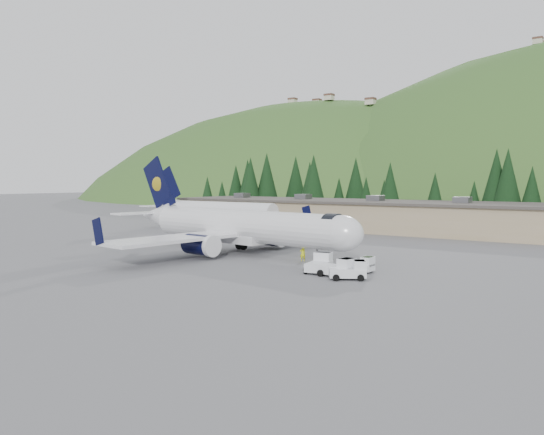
{
  "coord_description": "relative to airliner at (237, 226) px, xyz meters",
  "views": [
    {
      "loc": [
        38.65,
        -49.3,
        8.72
      ],
      "look_at": [
        0.0,
        6.0,
        4.0
      ],
      "focal_mm": 35.0,
      "sensor_mm": 36.0,
      "label": 1
    }
  ],
  "objects": [
    {
      "name": "ground",
      "position": [
        1.06,
        -0.12,
        -3.22
      ],
      "size": [
        600.0,
        600.0,
        0.0
      ],
      "primitive_type": "plane",
      "color": "slate"
    },
    {
      "name": "airliner",
      "position": [
        0.0,
        0.0,
        0.0
      ],
      "size": [
        36.43,
        34.27,
        12.08
      ],
      "rotation": [
        0.0,
        0.0,
        -0.12
      ],
      "color": "white",
      "rests_on": "ground"
    },
    {
      "name": "second_airliner",
      "position": [
        -23.87,
        21.88,
        0.1
      ],
      "size": [
        27.5,
        11.0,
        10.05
      ],
      "color": "white",
      "rests_on": "ground"
    },
    {
      "name": "baggage_tug_a",
      "position": [
        18.04,
        -3.63,
        -2.53
      ],
      "size": [
        2.88,
        1.76,
        1.53
      ],
      "rotation": [
        0.0,
        0.0,
        -0.01
      ],
      "color": "white",
      "rests_on": "ground"
    },
    {
      "name": "baggage_tug_b",
      "position": [
        17.56,
        -7.14,
        -2.42
      ],
      "size": [
        3.54,
        2.38,
        1.79
      ],
      "rotation": [
        0.0,
        0.0,
        -0.13
      ],
      "color": "white",
      "rests_on": "ground"
    },
    {
      "name": "baggage_tug_c",
      "position": [
        14.83,
        -5.82,
        -2.41
      ],
      "size": [
        2.47,
        3.61,
        1.81
      ],
      "rotation": [
        0.0,
        0.0,
        1.72
      ],
      "color": "white",
      "rests_on": "ground"
    },
    {
      "name": "terminal_building",
      "position": [
        -3.95,
        37.88,
        -0.6
      ],
      "size": [
        71.0,
        17.0,
        6.1
      ],
      "color": "tan",
      "rests_on": "ground"
    },
    {
      "name": "baggage_tug_d",
      "position": [
        18.92,
        -7.53,
        -2.46
      ],
      "size": [
        3.54,
        3.1,
        1.7
      ],
      "rotation": [
        0.0,
        0.0,
        0.58
      ],
      "color": "white",
      "rests_on": "ground"
    },
    {
      "name": "ramp_worker",
      "position": [
        9.87,
        -0.93,
        -2.39
      ],
      "size": [
        0.72,
        0.7,
        1.67
      ],
      "primitive_type": "imported",
      "rotation": [
        0.0,
        0.0,
        3.86
      ],
      "color": "#F4FB15",
      "rests_on": "ground"
    },
    {
      "name": "tree_line",
      "position": [
        -7.73,
        62.25,
        4.43
      ],
      "size": [
        111.11,
        17.4,
        14.52
      ],
      "color": "black",
      "rests_on": "ground"
    }
  ]
}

